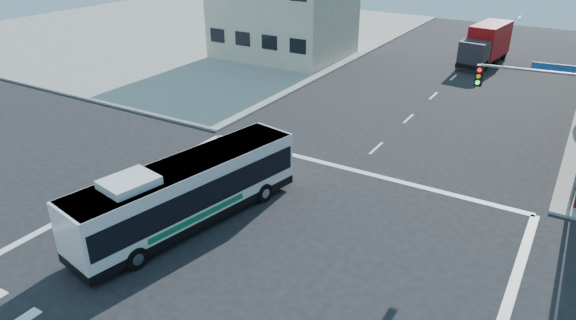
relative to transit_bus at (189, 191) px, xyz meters
The scene contains 6 objects.
ground 4.49m from the transit_bus, ahead, with size 120.00×120.00×0.00m, color black.
sidewalk_nw 46.24m from the transit_bus, 131.92° to the left, with size 50.00×50.00×0.15m, color gray.
building_west 32.16m from the transit_bus, 113.70° to the left, with size 12.06×10.06×8.00m.
signal_mast_ne 16.90m from the transit_bus, 37.16° to the left, with size 7.91×1.13×8.07m.
transit_bus is the anchor object (origin of this frame).
box_truck 37.06m from the transit_bus, 81.82° to the left, with size 3.33×8.43×3.69m.
Camera 1 is at (10.16, -14.48, 12.80)m, focal length 32.00 mm.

